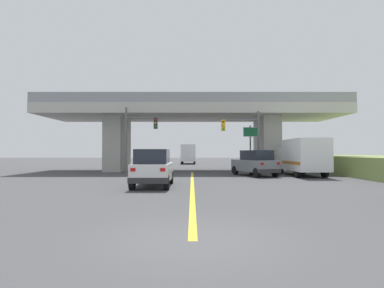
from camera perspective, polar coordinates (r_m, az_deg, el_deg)
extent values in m
plane|color=#424244|center=(32.50, 0.27, -4.78)|extent=(160.00, 160.00, 0.00)
cube|color=#B7B5AD|center=(32.69, 0.27, 5.48)|extent=(29.09, 8.57, 0.95)
cube|color=#A8A69F|center=(33.32, -12.82, -0.05)|extent=(1.70, 5.14, 5.35)
cube|color=#A8A69F|center=(33.33, 13.35, -0.05)|extent=(1.70, 5.14, 5.35)
cube|color=gray|center=(28.73, 0.27, 8.31)|extent=(29.09, 0.20, 0.90)
cube|color=gray|center=(36.91, 0.27, 6.12)|extent=(29.09, 0.20, 0.90)
cube|color=yellow|center=(18.40, 0.29, -7.27)|extent=(0.20, 23.14, 0.01)
cube|color=silver|center=(17.67, -6.63, -4.88)|extent=(1.89, 4.35, 0.90)
cube|color=#1E232D|center=(17.32, -6.75, -2.20)|extent=(1.67, 2.39, 0.76)
cube|color=#2D2D30|center=(15.59, -7.57, -6.47)|extent=(1.93, 0.20, 0.28)
cube|color=red|center=(15.60, -10.20, -4.50)|extent=(0.24, 0.06, 0.16)
cube|color=red|center=(15.41, -4.98, -4.56)|extent=(0.24, 0.06, 0.16)
cylinder|color=black|center=(19.42, -8.55, -5.90)|extent=(0.26, 0.72, 0.72)
cylinder|color=black|center=(19.24, -3.53, -5.95)|extent=(0.26, 0.72, 0.72)
cylinder|color=black|center=(16.23, -10.32, -6.76)|extent=(0.26, 0.72, 0.72)
cylinder|color=black|center=(16.01, -4.30, -6.85)|extent=(0.26, 0.72, 0.72)
cube|color=slate|center=(25.97, 11.22, -3.78)|extent=(3.23, 4.82, 0.90)
cube|color=#1E232D|center=(25.66, 11.60, -1.95)|extent=(2.34, 2.85, 0.76)
cube|color=#2D2D30|center=(24.14, 13.90, -4.67)|extent=(1.81, 0.82, 0.28)
cube|color=red|center=(23.69, 12.60, -3.46)|extent=(0.25, 0.14, 0.16)
cube|color=red|center=(24.44, 15.32, -3.38)|extent=(0.25, 0.14, 0.16)
cylinder|color=black|center=(27.06, 7.92, -4.65)|extent=(0.49, 0.77, 0.72)
cylinder|color=black|center=(27.85, 10.88, -4.55)|extent=(0.49, 0.77, 0.72)
cylinder|color=black|center=(24.13, 11.63, -5.02)|extent=(0.49, 0.77, 0.72)
cylinder|color=black|center=(25.01, 14.81, -4.88)|extent=(0.49, 0.77, 0.72)
cube|color=silver|center=(29.45, 17.54, -2.32)|extent=(2.20, 2.00, 1.90)
cube|color=white|center=(26.29, 19.69, -1.81)|extent=(2.31, 4.66, 2.44)
cube|color=#B26619|center=(26.30, 19.71, -3.14)|extent=(2.33, 4.56, 0.24)
cylinder|color=black|center=(29.20, 15.68, -4.21)|extent=(0.30, 0.90, 0.90)
cylinder|color=black|center=(29.79, 19.40, -4.12)|extent=(0.30, 0.90, 0.90)
cylinder|color=black|center=(24.90, 18.44, -4.66)|extent=(0.30, 0.90, 0.90)
cylinder|color=black|center=(25.59, 22.71, -4.53)|extent=(0.30, 0.90, 0.90)
cylinder|color=#56595E|center=(28.06, 11.93, 0.27)|extent=(0.18, 0.18, 5.42)
cylinder|color=#56595E|center=(27.93, 8.88, 4.27)|extent=(3.00, 0.12, 0.12)
cube|color=gold|center=(27.70, 5.81, 3.31)|extent=(0.32, 0.26, 0.96)
sphere|color=red|center=(27.57, 5.84, 3.96)|extent=(0.16, 0.16, 0.16)
sphere|color=gold|center=(27.55, 5.84, 3.34)|extent=(0.16, 0.16, 0.16)
sphere|color=green|center=(27.52, 5.84, 2.72)|extent=(0.16, 0.16, 0.16)
cylinder|color=#56595E|center=(28.06, -11.38, 0.58)|extent=(0.18, 0.18, 5.72)
cylinder|color=#56595E|center=(27.97, -8.81, 4.64)|extent=(2.53, 0.12, 0.12)
cube|color=#232326|center=(27.76, -6.22, 3.68)|extent=(0.32, 0.26, 0.96)
sphere|color=red|center=(27.64, -6.26, 4.33)|extent=(0.16, 0.16, 0.16)
sphere|color=gold|center=(27.61, -6.26, 3.71)|extent=(0.16, 0.16, 0.16)
sphere|color=green|center=(27.58, -6.26, 3.09)|extent=(0.16, 0.16, 0.16)
cylinder|color=#56595E|center=(30.97, 10.55, -0.83)|extent=(0.14, 0.14, 4.41)
cube|color=#197242|center=(30.97, 10.56, 2.12)|extent=(1.28, 0.08, 0.82)
cube|color=white|center=(30.96, 10.56, 2.12)|extent=(1.36, 0.04, 0.90)
cube|color=silver|center=(55.44, -0.39, -1.98)|extent=(2.20, 2.00, 1.90)
cube|color=silver|center=(52.07, -0.44, -1.59)|extent=(2.31, 4.74, 2.66)
cube|color=#B26619|center=(52.07, -0.44, -2.32)|extent=(2.33, 4.64, 0.24)
cylinder|color=black|center=(55.47, -1.43, -2.96)|extent=(0.30, 0.90, 0.90)
cylinder|color=black|center=(55.45, 0.64, -2.96)|extent=(0.30, 0.90, 0.90)
cylinder|color=black|center=(50.93, -1.58, -3.09)|extent=(0.30, 0.90, 0.90)
cylinder|color=black|center=(50.90, 0.68, -3.09)|extent=(0.30, 0.90, 0.90)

